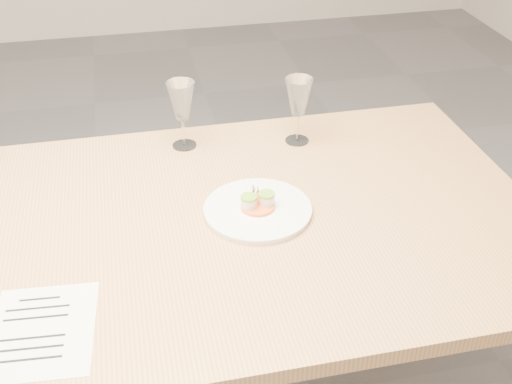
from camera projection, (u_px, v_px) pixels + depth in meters
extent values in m
cube|color=tan|center=(62.00, 246.00, 1.55)|extent=(2.40, 1.00, 0.04)
cylinder|color=tan|center=(402.00, 218.00, 2.28)|extent=(0.07, 0.07, 0.71)
cylinder|color=white|center=(258.00, 210.00, 1.62)|extent=(0.27, 0.27, 0.01)
cylinder|color=white|center=(258.00, 208.00, 1.62)|extent=(0.27, 0.27, 0.01)
cylinder|color=orange|center=(258.00, 207.00, 1.62)|extent=(0.09, 0.09, 0.01)
cylinder|color=beige|center=(249.00, 202.00, 1.60)|extent=(0.04, 0.04, 0.03)
cylinder|color=beige|center=(267.00, 199.00, 1.61)|extent=(0.04, 0.04, 0.03)
cylinder|color=#82AF30|center=(249.00, 197.00, 1.59)|extent=(0.04, 0.04, 0.01)
cylinder|color=#82AF30|center=(267.00, 194.00, 1.60)|extent=(0.04, 0.04, 0.01)
cylinder|color=tan|center=(282.00, 215.00, 1.59)|extent=(0.04, 0.04, 0.00)
cube|color=white|center=(43.00, 330.00, 1.29)|extent=(0.23, 0.28, 0.00)
cube|color=black|center=(40.00, 299.00, 1.36)|extent=(0.08, 0.01, 0.00)
cube|color=black|center=(38.00, 308.00, 1.34)|extent=(0.13, 0.02, 0.00)
cube|color=black|center=(36.00, 318.00, 1.32)|extent=(0.13, 0.02, 0.00)
cube|color=black|center=(32.00, 338.00, 1.27)|extent=(0.13, 0.02, 0.00)
cube|color=black|center=(29.00, 349.00, 1.25)|extent=(0.13, 0.02, 0.00)
cube|color=black|center=(27.00, 360.00, 1.22)|extent=(0.13, 0.02, 0.00)
cylinder|color=white|center=(185.00, 145.00, 1.91)|extent=(0.07, 0.07, 0.00)
cylinder|color=white|center=(184.00, 132.00, 1.88)|extent=(0.01, 0.01, 0.09)
cone|color=white|center=(181.00, 101.00, 1.83)|extent=(0.08, 0.08, 0.11)
cylinder|color=white|center=(297.00, 140.00, 1.93)|extent=(0.07, 0.07, 0.00)
cylinder|color=white|center=(297.00, 127.00, 1.91)|extent=(0.01, 0.01, 0.09)
cone|color=white|center=(299.00, 97.00, 1.85)|extent=(0.08, 0.08, 0.11)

